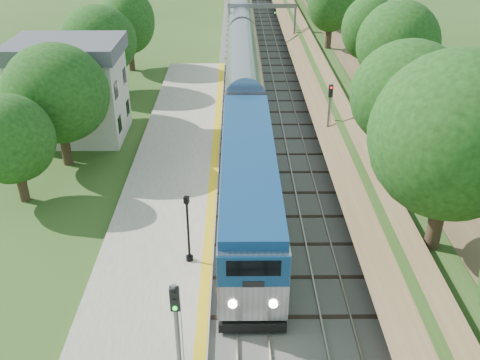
{
  "coord_description": "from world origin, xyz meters",
  "views": [
    {
      "loc": [
        -0.72,
        -11.37,
        18.15
      ],
      "look_at": [
        -0.5,
        16.91,
        2.8
      ],
      "focal_mm": 40.0,
      "sensor_mm": 36.0,
      "label": 1
    }
  ],
  "objects_px": {
    "station_building": "(71,89)",
    "signal_platform": "(177,333)",
    "lamppost_far": "(188,233)",
    "train": "(241,11)",
    "signal_farside": "(329,113)",
    "signal_gantry": "(262,16)"
  },
  "relations": [
    {
      "from": "station_building",
      "to": "signal_platform",
      "type": "xyz_separation_m",
      "value": [
        11.1,
        -26.9,
        -0.16
      ]
    },
    {
      "from": "signal_platform",
      "to": "lamppost_far",
      "type": "bearing_deg",
      "value": 92.42
    },
    {
      "from": "signal_gantry",
      "to": "lamppost_far",
      "type": "height_order",
      "value": "signal_gantry"
    },
    {
      "from": "signal_farside",
      "to": "lamppost_far",
      "type": "bearing_deg",
      "value": -124.7
    },
    {
      "from": "lamppost_far",
      "to": "signal_platform",
      "type": "height_order",
      "value": "signal_platform"
    },
    {
      "from": "station_building",
      "to": "signal_farside",
      "type": "height_order",
      "value": "station_building"
    },
    {
      "from": "station_building",
      "to": "lamppost_far",
      "type": "height_order",
      "value": "station_building"
    },
    {
      "from": "train",
      "to": "lamppost_far",
      "type": "distance_m",
      "value": 58.24
    },
    {
      "from": "signal_gantry",
      "to": "signal_platform",
      "type": "relative_size",
      "value": 1.45
    },
    {
      "from": "train",
      "to": "signal_platform",
      "type": "bearing_deg",
      "value": -92.47
    },
    {
      "from": "train",
      "to": "signal_farside",
      "type": "xyz_separation_m",
      "value": [
        6.2,
        -44.45,
        1.2
      ]
    },
    {
      "from": "lamppost_far",
      "to": "signal_gantry",
      "type": "bearing_deg",
      "value": 82.34
    },
    {
      "from": "train",
      "to": "signal_platform",
      "type": "distance_m",
      "value": 67.34
    },
    {
      "from": "station_building",
      "to": "lamppost_far",
      "type": "distance_m",
      "value": 20.85
    },
    {
      "from": "signal_platform",
      "to": "signal_farside",
      "type": "xyz_separation_m",
      "value": [
        9.1,
        22.81,
        -0.33
      ]
    },
    {
      "from": "station_building",
      "to": "signal_farside",
      "type": "xyz_separation_m",
      "value": [
        20.2,
        -4.09,
        -0.48
      ]
    },
    {
      "from": "signal_gantry",
      "to": "train",
      "type": "xyz_separation_m",
      "value": [
        -2.47,
        15.37,
        -2.41
      ]
    },
    {
      "from": "train",
      "to": "lamppost_far",
      "type": "relative_size",
      "value": 32.29
    },
    {
      "from": "train",
      "to": "lamppost_far",
      "type": "xyz_separation_m",
      "value": [
        -3.29,
        -58.15,
        -0.24
      ]
    },
    {
      "from": "signal_gantry",
      "to": "lamppost_far",
      "type": "distance_m",
      "value": 43.25
    },
    {
      "from": "lamppost_far",
      "to": "signal_farside",
      "type": "height_order",
      "value": "signal_farside"
    },
    {
      "from": "signal_platform",
      "to": "signal_farside",
      "type": "relative_size",
      "value": 1.01
    }
  ]
}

